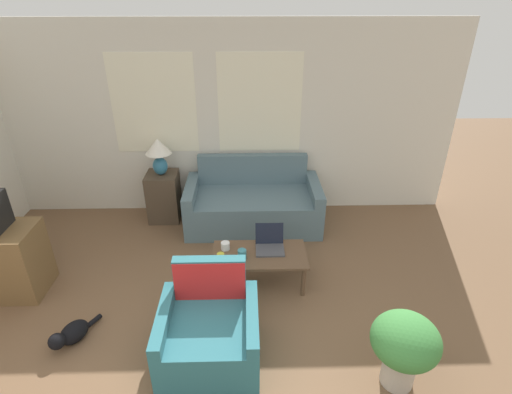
{
  "coord_description": "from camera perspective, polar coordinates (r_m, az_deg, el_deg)",
  "views": [
    {
      "loc": [
        0.43,
        -1.62,
        2.9
      ],
      "look_at": [
        0.53,
        2.48,
        0.75
      ],
      "focal_mm": 28.0,
      "sensor_mm": 36.0,
      "label": 1
    }
  ],
  "objects": [
    {
      "name": "cup_white",
      "position": [
        4.35,
        -4.4,
        -6.97
      ],
      "size": [
        0.09,
        0.09,
        0.08
      ],
      "color": "white",
      "rests_on": "coffee_table"
    },
    {
      "name": "side_table",
      "position": [
        5.66,
        -13.02,
        0.07
      ],
      "size": [
        0.42,
        0.42,
        0.68
      ],
      "color": "#4C3D2D",
      "rests_on": "ground_plane"
    },
    {
      "name": "coffee_table",
      "position": [
        4.32,
        0.5,
        -8.59
      ],
      "size": [
        1.0,
        0.53,
        0.39
      ],
      "color": "brown",
      "rests_on": "ground_plane"
    },
    {
      "name": "wall_back",
      "position": [
        5.49,
        -6.0,
        10.68
      ],
      "size": [
        6.55,
        0.06,
        2.6
      ],
      "color": "silver",
      "rests_on": "ground_plane"
    },
    {
      "name": "table_lamp",
      "position": [
        5.4,
        -13.75,
        6.29
      ],
      "size": [
        0.34,
        0.34,
        0.5
      ],
      "color": "teal",
      "rests_on": "side_table"
    },
    {
      "name": "potted_plant",
      "position": [
        3.53,
        20.44,
        -19.14
      ],
      "size": [
        0.54,
        0.54,
        0.67
      ],
      "color": "#BCB2A3",
      "rests_on": "ground_plane"
    },
    {
      "name": "cup_navy",
      "position": [
        4.19,
        -5.07,
        -8.56
      ],
      "size": [
        0.08,
        0.08,
        0.08
      ],
      "color": "gold",
      "rests_on": "coffee_table"
    },
    {
      "name": "couch",
      "position": [
        5.45,
        -0.41,
        -1.07
      ],
      "size": [
        1.78,
        0.88,
        0.88
      ],
      "color": "slate",
      "rests_on": "ground_plane"
    },
    {
      "name": "laptop",
      "position": [
        4.35,
        1.98,
        -6.7
      ],
      "size": [
        0.3,
        0.3,
        0.25
      ],
      "color": "#47474C",
      "rests_on": "coffee_table"
    },
    {
      "name": "armchair",
      "position": [
        3.67,
        -6.63,
        -18.62
      ],
      "size": [
        0.84,
        0.78,
        0.83
      ],
      "color": "#2D6B75",
      "rests_on": "ground_plane"
    },
    {
      "name": "cup_yellow",
      "position": [
        4.2,
        -2.01,
        -8.18
      ],
      "size": [
        0.09,
        0.09,
        0.11
      ],
      "color": "teal",
      "rests_on": "coffee_table"
    },
    {
      "name": "cat_black",
      "position": [
        4.2,
        -24.94,
        -17.32
      ],
      "size": [
        0.33,
        0.49,
        0.21
      ],
      "rotation": [
        0.0,
        0.0,
        -2.11
      ],
      "color": "black",
      "rests_on": "ground_plane"
    }
  ]
}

